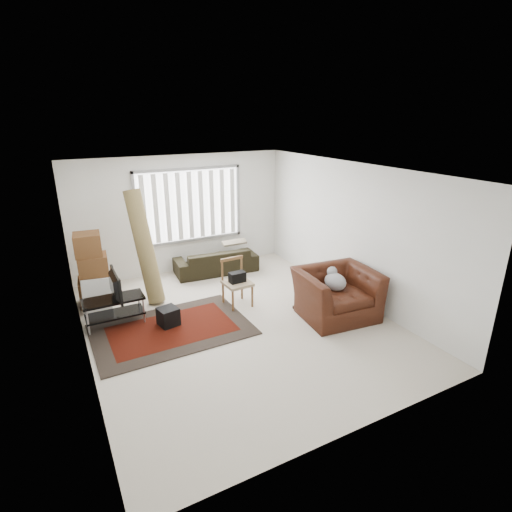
{
  "coord_description": "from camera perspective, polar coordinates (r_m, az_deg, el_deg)",
  "views": [
    {
      "loc": [
        -2.69,
        -5.77,
        3.54
      ],
      "look_at": [
        0.58,
        0.4,
        1.05
      ],
      "focal_mm": 28.0,
      "sensor_mm": 36.0,
      "label": 1
    }
  ],
  "objects": [
    {
      "name": "sofa",
      "position": [
        9.41,
        -5.74,
        -0.19
      ],
      "size": [
        1.97,
        0.98,
        0.74
      ],
      "primitive_type": "imported",
      "rotation": [
        0.0,
        0.0,
        3.06
      ],
      "color": "black",
      "rests_on": "ground"
    },
    {
      "name": "moving_boxes",
      "position": [
        8.32,
        -22.27,
        -2.11
      ],
      "size": [
        0.63,
        0.58,
        1.44
      ],
      "color": "brown",
      "rests_on": "ground"
    },
    {
      "name": "persian_rug",
      "position": [
        7.2,
        -11.9,
        -10.22
      ],
      "size": [
        2.65,
        1.79,
        0.02
      ],
      "color": "black",
      "rests_on": "ground"
    },
    {
      "name": "white_flatpack",
      "position": [
        8.06,
        -21.73,
        -5.38
      ],
      "size": [
        0.55,
        0.31,
        0.65
      ],
      "primitive_type": "cube",
      "rotation": [
        -0.22,
        0.0,
        -0.19
      ],
      "color": "silver",
      "rests_on": "ground"
    },
    {
      "name": "tv",
      "position": [
        7.32,
        -19.96,
        -4.02
      ],
      "size": [
        0.11,
        0.83,
        0.48
      ],
      "primitive_type": "imported",
      "rotation": [
        0.0,
        0.0,
        1.57
      ],
      "color": "black",
      "rests_on": "tv_stand"
    },
    {
      "name": "room",
      "position": [
        7.08,
        -4.32,
        4.98
      ],
      "size": [
        6.0,
        6.02,
        2.71
      ],
      "color": "beige",
      "rests_on": "ground"
    },
    {
      "name": "tv_stand",
      "position": [
        7.47,
        -19.63,
        -6.7
      ],
      "size": [
        1.03,
        0.46,
        0.51
      ],
      "color": "black",
      "rests_on": "ground"
    },
    {
      "name": "armchair",
      "position": [
        7.44,
        11.44,
        -4.84
      ],
      "size": [
        1.48,
        1.32,
        1.01
      ],
      "rotation": [
        0.0,
        0.0,
        -0.11
      ],
      "color": "#3B170C",
      "rests_on": "ground"
    },
    {
      "name": "rolled_rug",
      "position": [
        8.02,
        -15.63,
        1.26
      ],
      "size": [
        0.59,
        0.94,
        2.23
      ],
      "primitive_type": "cylinder",
      "rotation": [
        -0.25,
        0.0,
        0.32
      ],
      "color": "olive",
      "rests_on": "ground"
    },
    {
      "name": "subwoofer",
      "position": [
        7.26,
        -12.42,
        -8.43
      ],
      "size": [
        0.38,
        0.38,
        0.32
      ],
      "primitive_type": "cube",
      "rotation": [
        0.0,
        0.0,
        0.2
      ],
      "color": "black",
      "rests_on": "persian_rug"
    },
    {
      "name": "side_chair",
      "position": [
        7.71,
        -2.76,
        -3.53
      ],
      "size": [
        0.52,
        0.52,
        0.93
      ],
      "rotation": [
        0.0,
        0.0,
        0.04
      ],
      "color": "#907B5E",
      "rests_on": "ground"
    }
  ]
}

